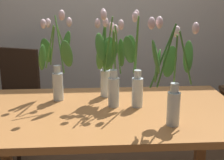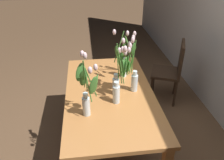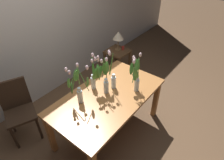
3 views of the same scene
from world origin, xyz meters
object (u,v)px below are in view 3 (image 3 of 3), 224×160
Objects in this scene: table_lamp at (118,36)px; tulip_vase_3 at (103,78)px; side_table at (117,56)px; dining_table at (108,100)px; tulip_vase_2 at (112,76)px; dining_chair at (18,107)px; tulip_vase_4 at (94,77)px; tulip_vase_1 at (136,76)px; pillar_candle at (123,48)px; tulip_vase_0 at (78,88)px.

tulip_vase_3 is at bearing -150.42° from table_lamp.
table_lamp is at bearing 23.59° from side_table.
dining_table is 2.91× the size of side_table.
table_lamp is at bearing 33.30° from tulip_vase_2.
tulip_vase_2 is at bearing -43.73° from dining_chair.
tulip_vase_3 reaches higher than side_table.
tulip_vase_4 reaches higher than tulip_vase_3.
pillar_candle is (1.15, 1.02, -0.39)m from tulip_vase_1.
tulip_vase_1 reaches higher than side_table.
table_lamp is 5.31× the size of pillar_candle.
tulip_vase_0 is 0.63× the size of dining_chair.
tulip_vase_0 reaches higher than tulip_vase_1.
tulip_vase_1 is at bearing -55.07° from tulip_vase_4.
table_lamp is (2.20, -0.12, 0.33)m from dining_chair.
dining_chair is (-0.80, 0.77, -0.42)m from tulip_vase_4.
tulip_vase_0 is 0.51m from tulip_vase_2.
table_lamp reaches higher than dining_table.
tulip_vase_4 is at bearing 90.14° from dining_table.
tulip_vase_0 is (-0.31, 0.21, 0.32)m from dining_table.
dining_table is at bearing -109.53° from tulip_vase_3.
tulip_vase_3 is 0.99× the size of tulip_vase_4.
pillar_candle is at bearing 25.93° from tulip_vase_3.
tulip_vase_4 is at bearing -155.30° from table_lamp.
tulip_vase_0 is 1.02m from dining_chair.
tulip_vase_2 reaches higher than tulip_vase_3.
tulip_vase_1 is at bearing -63.79° from tulip_vase_2.
tulip_vase_4 reaches higher than tulip_vase_2.
tulip_vase_1 is at bearing -134.60° from table_lamp.
dining_chair is at bearing 121.76° from tulip_vase_0.
tulip_vase_3 is 0.14m from tulip_vase_4.
dining_table is 2.83× the size of tulip_vase_1.
dining_chair is at bearing 176.85° from table_lamp.
tulip_vase_4 is (-0.00, 0.23, 0.29)m from dining_table.
side_table is (1.32, 0.76, -0.54)m from tulip_vase_3.
tulip_vase_3 is (-0.28, 0.32, -0.01)m from tulip_vase_1.
tulip_vase_4 is 1.58m from side_table.
tulip_vase_0 is at bearing 145.82° from dining_table.
tulip_vase_2 is 1.52m from pillar_candle.
tulip_vase_2 is 1.51m from side_table.
tulip_vase_2 is at bearing -43.04° from tulip_vase_4.
tulip_vase_2 is 7.72× the size of pillar_candle.
dining_chair is (-0.48, 0.78, -0.44)m from tulip_vase_0.
tulip_vase_4 reaches higher than tulip_vase_1.
dining_chair is 1.69× the size of side_table.
tulip_vase_3 reaches higher than tulip_vase_1.
tulip_vase_2 reaches higher than tulip_vase_1.
tulip_vase_1 is at bearing -138.41° from pillar_candle.
dining_chair is (-1.11, 1.22, -0.45)m from tulip_vase_1.
tulip_vase_0 is 7.76× the size of pillar_candle.
table_lamp is at bearing 21.04° from tulip_vase_0.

